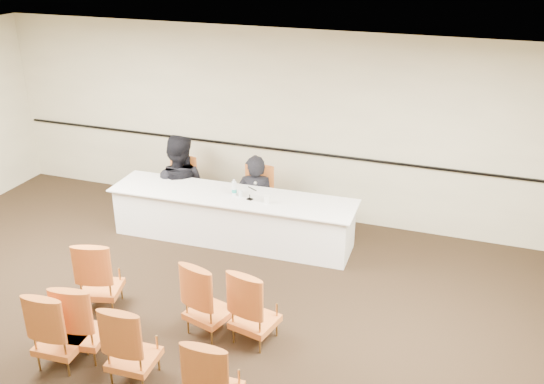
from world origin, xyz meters
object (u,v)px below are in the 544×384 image
at_px(panelist_main_chair, 255,198).
at_px(aud_chair_back_left, 59,326).
at_px(aud_chair_front_left, 100,273).
at_px(aud_chair_front_mid, 209,297).
at_px(aud_chair_front_right, 255,305).
at_px(panelist_second, 180,192).
at_px(aud_chair_back_right, 214,376).
at_px(panelist_main, 256,206).
at_px(aud_chair_back_mid, 132,341).
at_px(panelist_second_chair, 179,188).
at_px(panel_table, 232,217).
at_px(microphone, 250,192).
at_px(water_bottle, 234,187).
at_px(aud_chair_extra, 83,318).
at_px(drinking_glass, 241,194).
at_px(coffee_cup, 267,199).

distance_m(panelist_main_chair, aud_chair_back_left, 3.87).
xyz_separation_m(aud_chair_front_left, aud_chair_front_mid, (1.47, -0.01, 0.00)).
relative_size(aud_chair_front_right, aud_chair_back_left, 1.00).
height_order(panelist_second, aud_chair_back_right, panelist_second).
height_order(panelist_main, aud_chair_back_mid, panelist_main).
distance_m(panelist_main, aud_chair_back_mid, 3.74).
bearing_deg(panelist_main_chair, panelist_second_chair, -180.00).
xyz_separation_m(panel_table, microphone, (0.32, -0.07, 0.50)).
distance_m(water_bottle, aud_chair_back_left, 3.33).
bearing_deg(water_bottle, panelist_second_chair, 156.91).
height_order(aud_chair_front_left, aud_chair_back_right, same).
distance_m(water_bottle, aud_chair_front_mid, 2.30).
distance_m(panelist_main_chair, aud_chair_extra, 3.63).
height_order(microphone, drinking_glass, microphone).
relative_size(aud_chair_front_right, aud_chair_back_mid, 1.00).
distance_m(panel_table, panelist_second, 1.27).
bearing_deg(drinking_glass, aud_chair_back_right, -71.76).
distance_m(panel_table, aud_chair_front_left, 2.33).
height_order(aud_chair_back_mid, aud_chair_extra, same).
relative_size(panel_table, aud_chair_front_right, 3.90).
xyz_separation_m(panelist_second_chair, coffee_cup, (1.74, -0.62, 0.33)).
height_order(microphone, aud_chair_front_right, microphone).
height_order(panelist_second, aud_chair_back_left, panelist_second).
xyz_separation_m(drinking_glass, aud_chair_front_mid, (0.49, -2.16, -0.32)).
bearing_deg(aud_chair_back_right, aud_chair_extra, 167.16).
distance_m(aud_chair_front_mid, aud_chair_back_right, 1.34).
bearing_deg(drinking_glass, aud_chair_extra, -101.80).
distance_m(coffee_cup, aud_chair_back_mid, 3.12).
relative_size(panelist_second, panelist_second_chair, 2.06).
relative_size(coffee_cup, aud_chair_front_left, 0.13).
bearing_deg(aud_chair_back_mid, aud_chair_back_left, -179.57).
relative_size(aud_chair_back_left, aud_chair_back_right, 1.00).
bearing_deg(drinking_glass, aud_chair_front_right, -63.86).
xyz_separation_m(panelist_main_chair, aud_chair_back_right, (1.10, -3.93, 0.00)).
height_order(drinking_glass, aud_chair_back_left, aud_chair_back_left).
bearing_deg(water_bottle, microphone, -15.89).
bearing_deg(microphone, panelist_second, 175.39).
bearing_deg(panelist_main, aud_chair_front_right, 95.84).
height_order(coffee_cup, aud_chair_front_right, aud_chair_front_right).
distance_m(panel_table, aud_chair_extra, 3.06).
xyz_separation_m(water_bottle, drinking_glass, (0.11, -0.03, -0.07)).
bearing_deg(panelist_second, panelist_main, 173.17).
bearing_deg(water_bottle, aud_chair_front_right, -61.80).
xyz_separation_m(panelist_main, aud_chair_back_left, (-0.78, -3.79, 0.13)).
relative_size(panel_table, aud_chair_back_left, 3.90).
xyz_separation_m(aud_chair_back_right, aud_chair_extra, (-1.73, 0.35, 0.00)).
relative_size(panelist_second_chair, drinking_glass, 9.50).
bearing_deg(aud_chair_extra, panelist_second_chair, 91.62).
xyz_separation_m(microphone, aud_chair_front_left, (-1.15, -2.10, -0.39)).
distance_m(panelist_main, aud_chair_front_right, 2.91).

